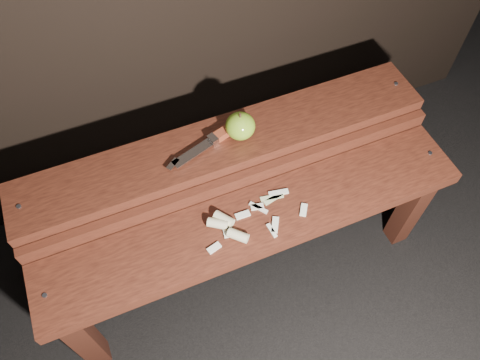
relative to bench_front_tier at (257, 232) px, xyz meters
name	(u,v)px	position (x,y,z in m)	size (l,w,h in m)	color
ground	(247,265)	(0.00, 0.06, -0.35)	(60.00, 60.00, 0.00)	black
bench_front_tier	(257,232)	(0.00, 0.00, 0.00)	(1.20, 0.20, 0.42)	black
bench_rear_tier	(226,159)	(0.00, 0.23, 0.06)	(1.20, 0.21, 0.50)	black
apple	(240,126)	(0.05, 0.23, 0.18)	(0.08, 0.08, 0.09)	olive
knife	(221,134)	(0.00, 0.24, 0.16)	(0.27, 0.10, 0.02)	maroon
apple_scraps	(236,223)	(-0.06, 0.01, 0.08)	(0.30, 0.13, 0.03)	beige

